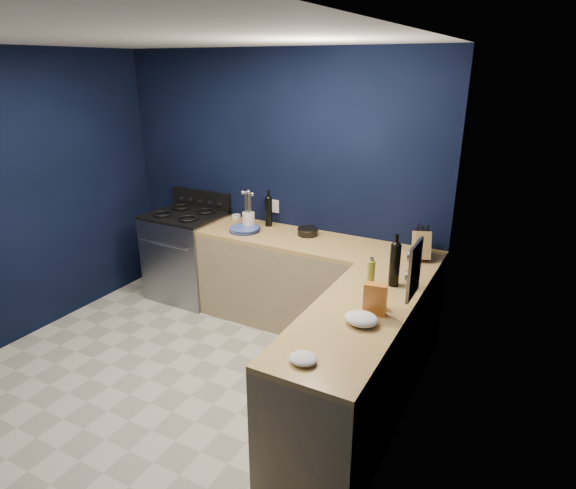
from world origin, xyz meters
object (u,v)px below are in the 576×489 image
Objects in this scene: gas_range at (188,256)px; plate_stack at (244,229)px; utensil_crock at (249,220)px; crouton_bag at (375,299)px; knife_block at (421,245)px.

plate_stack reaches higher than gas_range.
plate_stack is (0.80, -0.05, 0.46)m from gas_range.
plate_stack is 1.88× the size of utensil_crock.
crouton_bag reaches higher than gas_range.
utensil_crock is 0.67× the size of knife_block.
plate_stack is 0.13m from utensil_crock.
crouton_bag is at bearing -33.71° from utensil_crock.
gas_range is 5.90× the size of utensil_crock.
gas_range is 3.96× the size of knife_block.
plate_stack is at bearing 161.81° from knife_block.
gas_range is 2.56m from knife_block.
utensil_crock reaches higher than gas_range.
gas_range is 2.75m from crouton_bag.
knife_block reaches higher than crouton_bag.
gas_range is at bearing 146.71° from crouton_bag.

